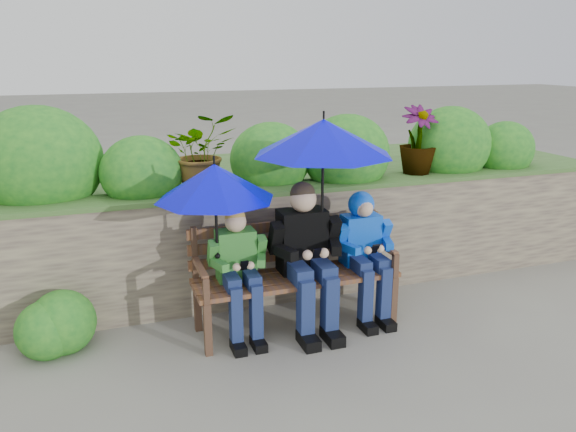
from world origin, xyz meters
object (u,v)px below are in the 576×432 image
object	(u,v)px
umbrella_left	(215,182)
umbrella_right	(323,137)
boy_right	(365,245)
boy_middle	(307,251)
boy_left	(239,267)
park_bench	(293,267)

from	to	relation	value
umbrella_left	umbrella_right	world-z (taller)	umbrella_right
boy_right	umbrella_left	bearing A→B (deg)	-179.92
boy_middle	umbrella_right	bearing A→B (deg)	7.57
boy_left	umbrella_right	world-z (taller)	umbrella_right
park_bench	boy_middle	xyz separation A→B (m)	(0.08, -0.08, 0.16)
park_bench	boy_left	size ratio (longest dim) A/B	1.60
boy_left	boy_right	size ratio (longest dim) A/B	0.97
umbrella_left	boy_right	bearing A→B (deg)	0.08
boy_middle	umbrella_left	distance (m)	0.94
park_bench	boy_middle	size ratio (longest dim) A/B	1.38
boy_right	park_bench	bearing A→B (deg)	174.36
boy_right	umbrella_right	xyz separation A→B (m)	(-0.39, -0.01, 0.91)
boy_right	umbrella_left	xyz separation A→B (m)	(-1.23, -0.00, 0.62)
park_bench	boy_right	size ratio (longest dim) A/B	1.54
park_bench	umbrella_right	size ratio (longest dim) A/B	1.51
boy_left	boy_middle	bearing A→B (deg)	-1.70
boy_left	umbrella_left	xyz separation A→B (m)	(-0.16, 0.01, 0.67)
umbrella_left	umbrella_right	bearing A→B (deg)	-0.37
boy_right	umbrella_right	world-z (taller)	umbrella_right
boy_middle	umbrella_right	size ratio (longest dim) A/B	1.09
boy_left	boy_right	xyz separation A→B (m)	(1.07, 0.01, 0.05)
boy_right	umbrella_left	world-z (taller)	umbrella_left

